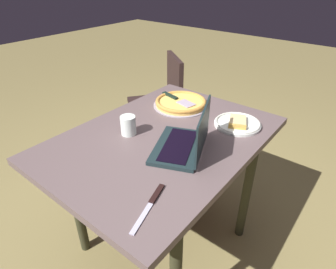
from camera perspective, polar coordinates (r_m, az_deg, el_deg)
The scene contains 8 objects.
ground_plane at distance 1.91m, azimuth -0.73°, elevation -20.44°, with size 12.00×12.00×0.00m, color olive.
dining_table at distance 1.44m, azimuth -0.91°, elevation -3.45°, with size 1.15×0.83×0.77m.
laptop at distance 1.27m, azimuth 3.69°, elevation -1.39°, with size 0.38×0.32×0.21m.
pizza_plate at distance 1.52m, azimuth 13.82°, elevation 2.22°, with size 0.24×0.24×0.04m.
pizza_tray at distance 1.69m, azimuth 2.58°, elevation 6.43°, with size 0.33×0.33×0.04m.
table_knife at distance 1.03m, azimuth -3.35°, elevation -13.50°, with size 0.24×0.09×0.01m.
drink_cup at distance 1.40m, azimuth -8.02°, elevation 1.89°, with size 0.08×0.08×0.10m.
chair_near at distance 2.42m, azimuth -1.29°, elevation 6.99°, with size 0.56×0.56×0.87m.
Camera 1 is at (0.92, 0.76, 1.49)m, focal length 30.25 mm.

